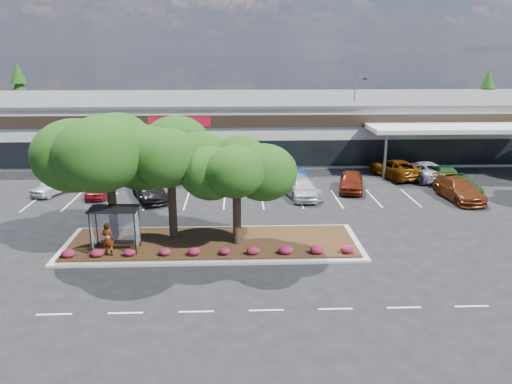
{
  "coord_description": "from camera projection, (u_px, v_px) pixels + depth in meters",
  "views": [
    {
      "loc": [
        -0.46,
        -24.44,
        11.51
      ],
      "look_at": [
        0.75,
        6.65,
        2.6
      ],
      "focal_mm": 35.0,
      "sensor_mm": 36.0,
      "label": 1
    }
  ],
  "objects": [
    {
      "name": "ground",
      "position": [
        247.0,
        273.0,
        26.67
      ],
      "size": [
        160.0,
        160.0,
        0.0
      ],
      "primitive_type": "plane",
      "color": "black",
      "rests_on": "ground"
    },
    {
      "name": "retail_store",
      "position": [
        241.0,
        124.0,
        58.38
      ],
      "size": [
        80.4,
        25.2,
        6.25
      ],
      "color": "beige",
      "rests_on": "ground"
    },
    {
      "name": "landscape_island",
      "position": [
        213.0,
        243.0,
        30.4
      ],
      "size": [
        18.0,
        6.0,
        0.26
      ],
      "color": "#A7A6A1",
      "rests_on": "ground"
    },
    {
      "name": "lane_markings",
      "position": [
        242.0,
        212.0,
        36.67
      ],
      "size": [
        33.12,
        20.06,
        0.01
      ],
      "color": "silver",
      "rests_on": "ground"
    },
    {
      "name": "shrub_row",
      "position": [
        211.0,
        251.0,
        28.28
      ],
      "size": [
        17.0,
        0.8,
        0.5
      ],
      "primitive_type": null,
      "color": "maroon",
      "rests_on": "landscape_island"
    },
    {
      "name": "bus_shelter",
      "position": [
        115.0,
        216.0,
        28.59
      ],
      "size": [
        2.75,
        1.55,
        2.59
      ],
      "color": "black",
      "rests_on": "landscape_island"
    },
    {
      "name": "island_tree_west",
      "position": [
        110.0,
        178.0,
        29.54
      ],
      "size": [
        7.2,
        7.2,
        7.89
      ],
      "primitive_type": null,
      "color": "#153D0E",
      "rests_on": "landscape_island"
    },
    {
      "name": "island_tree_mid",
      "position": [
        171.0,
        179.0,
        30.42
      ],
      "size": [
        6.6,
        6.6,
        7.32
      ],
      "primitive_type": null,
      "color": "#153D0E",
      "rests_on": "landscape_island"
    },
    {
      "name": "island_tree_east",
      "position": [
        237.0,
        191.0,
        29.24
      ],
      "size": [
        5.8,
        5.8,
        6.5
      ],
      "primitive_type": null,
      "color": "#153D0E",
      "rests_on": "landscape_island"
    },
    {
      "name": "conifer_north_west",
      "position": [
        21.0,
        99.0,
        68.36
      ],
      "size": [
        4.4,
        4.4,
        10.0
      ],
      "primitive_type": "cone",
      "color": "#153D0E",
      "rests_on": "ground"
    },
    {
      "name": "conifer_north_east",
      "position": [
        485.0,
        102.0,
        68.97
      ],
      "size": [
        3.96,
        3.96,
        9.0
      ],
      "primitive_type": "cone",
      "color": "#153D0E",
      "rests_on": "ground"
    },
    {
      "name": "person_waiting",
      "position": [
        108.0,
        239.0,
        28.04
      ],
      "size": [
        0.81,
        0.64,
        1.94
      ],
      "primitive_type": "imported",
      "rotation": [
        0.0,
        0.0,
        2.87
      ],
      "color": "#594C47",
      "rests_on": "landscape_island"
    },
    {
      "name": "light_pole",
      "position": [
        354.0,
        124.0,
        52.96
      ],
      "size": [
        1.43,
        0.57,
        8.81
      ],
      "rotation": [
        0.0,
        0.0,
        0.14
      ],
      "color": "#A7A6A1",
      "rests_on": "ground"
    },
    {
      "name": "car_0",
      "position": [
        53.0,
        186.0,
        41.12
      ],
      "size": [
        3.13,
        4.35,
        1.38
      ],
      "primitive_type": "imported",
      "rotation": [
        0.0,
        0.0,
        -0.42
      ],
      "color": "silver",
      "rests_on": "ground"
    },
    {
      "name": "car_1",
      "position": [
        98.0,
        188.0,
        40.41
      ],
      "size": [
        1.9,
        4.13,
        1.37
      ],
      "primitive_type": "imported",
      "rotation": [
        0.0,
        0.0,
        0.07
      ],
      "color": "maroon",
      "rests_on": "ground"
    },
    {
      "name": "car_2",
      "position": [
        150.0,
        190.0,
        39.59
      ],
      "size": [
        3.96,
        5.8,
        1.56
      ],
      "primitive_type": "imported",
      "rotation": [
        0.0,
        0.0,
        0.37
      ],
      "color": "black",
      "rests_on": "ground"
    },
    {
      "name": "car_4",
      "position": [
        303.0,
        188.0,
        39.92
      ],
      "size": [
        1.96,
        4.72,
        1.6
      ],
      "primitive_type": "imported",
      "rotation": [
        0.0,
        0.0,
        0.02
      ],
      "color": "silver",
      "rests_on": "ground"
    },
    {
      "name": "car_5",
      "position": [
        298.0,
        186.0,
        40.65
      ],
      "size": [
        3.69,
        6.0,
        1.62
      ],
      "primitive_type": "imported",
      "rotation": [
        0.0,
        0.0,
        0.27
      ],
      "color": "#9FA2A9",
      "rests_on": "ground"
    },
    {
      "name": "car_6",
      "position": [
        351.0,
        181.0,
        41.98
      ],
      "size": [
        2.99,
        5.14,
        1.64
      ],
      "primitive_type": "imported",
      "rotation": [
        0.0,
        0.0,
        -0.23
      ],
      "color": "maroon",
      "rests_on": "ground"
    },
    {
      "name": "car_7",
      "position": [
        459.0,
        190.0,
        39.46
      ],
      "size": [
        2.76,
        5.82,
        1.64
      ],
      "primitive_type": "imported",
      "rotation": [
        0.0,
        0.0,
        0.08
      ],
      "color": "#672C12",
      "rests_on": "ground"
    },
    {
      "name": "car_8",
      "position": [
        460.0,
        184.0,
        41.58
      ],
      "size": [
        2.87,
        4.98,
        1.36
      ],
      "primitive_type": "imported",
      "rotation": [
        0.0,
        0.0,
        0.22
      ],
      "color": "#1D5018",
      "rests_on": "ground"
    },
    {
      "name": "car_9",
      "position": [
        82.0,
        166.0,
        47.25
      ],
      "size": [
        3.62,
        6.47,
        1.71
      ],
      "primitive_type": "imported",
      "rotation": [
        0.0,
        0.0,
        3.01
      ],
      "color": "navy",
      "rests_on": "ground"
    },
    {
      "name": "car_10",
      "position": [
        170.0,
        170.0,
        46.08
      ],
      "size": [
        3.89,
        6.09,
        1.64
      ],
      "primitive_type": "imported",
      "rotation": [
        0.0,
        0.0,
        3.45
      ],
      "color": "silver",
      "rests_on": "ground"
    },
    {
      "name": "car_11",
      "position": [
        225.0,
        175.0,
        44.71
      ],
      "size": [
        2.04,
        4.68,
        1.34
      ],
      "primitive_type": "imported",
      "rotation": [
        0.0,
        0.0,
        3.11
      ],
      "color": "#515057",
      "rests_on": "ground"
    },
    {
      "name": "car_12",
      "position": [
        210.0,
        169.0,
        46.27
      ],
      "size": [
        3.46,
        5.29,
        1.67
      ],
      "primitive_type": "imported",
      "rotation": [
        0.0,
        0.0,
        3.47
      ],
      "color": "#194E21",
      "rests_on": "ground"
    },
    {
      "name": "car_13",
      "position": [
        291.0,
        176.0,
        43.79
      ],
      "size": [
        2.8,
        4.97,
        1.55
      ],
      "primitive_type": "imported",
      "rotation": [
        0.0,
        0.0,
        3.4
      ],
      "color": "navy",
      "rests_on": "ground"
    },
    {
      "name": "car_15",
      "position": [
        395.0,
        168.0,
        46.52
      ],
      "size": [
        4.4,
        6.63,
        1.69
      ],
      "primitive_type": "imported",
      "rotation": [
        0.0,
        0.0,
        3.43
      ],
      "color": "#7A3C07",
      "rests_on": "ground"
    },
    {
      "name": "car_16",
      "position": [
        443.0,
        174.0,
        44.57
      ],
      "size": [
        2.65,
        5.54,
        1.56
      ],
      "primitive_type": "imported",
      "rotation": [
        0.0,
        0.0,
        3.05
      ],
      "color": "#205529",
      "rests_on": "ground"
    },
    {
      "name": "car_17",
      "position": [
        423.0,
        170.0,
        45.9
      ],
      "size": [
        3.76,
        6.3,
        1.64
      ],
      "primitive_type": "imported",
      "rotation": [
        0.0,
        0.0,
        3.33
      ],
      "color": "silver",
      "rests_on": "ground"
    }
  ]
}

